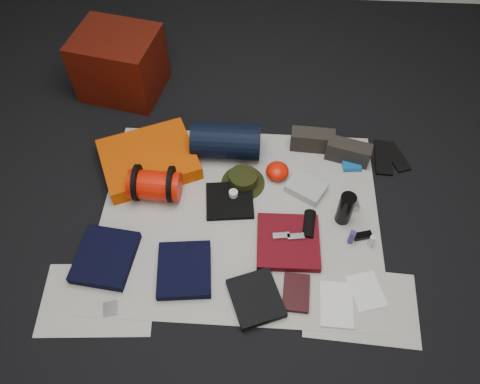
# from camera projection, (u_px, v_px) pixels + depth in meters

# --- Properties ---
(floor) EXTENTS (4.50, 4.50, 0.02)m
(floor) POSITION_uv_depth(u_px,v_px,m) (240.00, 217.00, 2.72)
(floor) COLOR black
(floor) RESTS_ON ground
(newspaper_mat) EXTENTS (1.60, 1.30, 0.01)m
(newspaper_mat) POSITION_uv_depth(u_px,v_px,m) (240.00, 216.00, 2.71)
(newspaper_mat) COLOR silver
(newspaper_mat) RESTS_ON floor
(newspaper_sheet_front_left) EXTENTS (0.61, 0.44, 0.00)m
(newspaper_sheet_front_left) POSITION_uv_depth(u_px,v_px,m) (98.00, 299.00, 2.41)
(newspaper_sheet_front_left) COLOR silver
(newspaper_sheet_front_left) RESTS_ON floor
(newspaper_sheet_front_right) EXTENTS (0.60, 0.43, 0.00)m
(newspaper_sheet_front_right) POSITION_uv_depth(u_px,v_px,m) (360.00, 305.00, 2.39)
(newspaper_sheet_front_right) COLOR silver
(newspaper_sheet_front_right) RESTS_ON floor
(red_cabinet) EXTENTS (0.60, 0.53, 0.44)m
(red_cabinet) POSITION_uv_depth(u_px,v_px,m) (120.00, 64.00, 3.16)
(red_cabinet) COLOR #460D05
(red_cabinet) RESTS_ON floor
(sleeping_pad) EXTENTS (0.69, 0.64, 0.10)m
(sleeping_pad) POSITION_uv_depth(u_px,v_px,m) (149.00, 159.00, 2.89)
(sleeping_pad) COLOR #CF4502
(sleeping_pad) RESTS_ON newspaper_mat
(stuff_sack) EXTENTS (0.30, 0.18, 0.17)m
(stuff_sack) POSITION_uv_depth(u_px,v_px,m) (155.00, 186.00, 2.72)
(stuff_sack) COLOR red
(stuff_sack) RESTS_ON newspaper_mat
(sack_strap_left) EXTENTS (0.02, 0.22, 0.22)m
(sack_strap_left) POSITION_uv_depth(u_px,v_px,m) (137.00, 183.00, 2.71)
(sack_strap_left) COLOR black
(sack_strap_left) RESTS_ON newspaper_mat
(sack_strap_right) EXTENTS (0.03, 0.22, 0.22)m
(sack_strap_right) POSITION_uv_depth(u_px,v_px,m) (171.00, 184.00, 2.70)
(sack_strap_right) COLOR black
(sack_strap_right) RESTS_ON newspaper_mat
(navy_duffel) EXTENTS (0.43, 0.22, 0.22)m
(navy_duffel) POSITION_uv_depth(u_px,v_px,m) (226.00, 141.00, 2.89)
(navy_duffel) COLOR black
(navy_duffel) RESTS_ON newspaper_mat
(boonie_brim) EXTENTS (0.32, 0.32, 0.01)m
(boonie_brim) POSITION_uv_depth(u_px,v_px,m) (243.00, 183.00, 2.84)
(boonie_brim) COLOR black
(boonie_brim) RESTS_ON newspaper_mat
(boonie_crown) EXTENTS (0.17, 0.17, 0.07)m
(boonie_crown) POSITION_uv_depth(u_px,v_px,m) (243.00, 179.00, 2.81)
(boonie_crown) COLOR black
(boonie_crown) RESTS_ON boonie_brim
(hiking_boot_left) EXTENTS (0.28, 0.12, 0.14)m
(hiking_boot_left) POSITION_uv_depth(u_px,v_px,m) (312.00, 140.00, 2.96)
(hiking_boot_left) COLOR #28241F
(hiking_boot_left) RESTS_ON newspaper_mat
(hiking_boot_right) EXTENTS (0.29, 0.17, 0.13)m
(hiking_boot_right) POSITION_uv_depth(u_px,v_px,m) (348.00, 152.00, 2.90)
(hiking_boot_right) COLOR #28241F
(hiking_boot_right) RESTS_ON newspaper_mat
(flip_flop_left) EXTENTS (0.12, 0.28, 0.02)m
(flip_flop_left) POSITION_uv_depth(u_px,v_px,m) (383.00, 158.00, 2.96)
(flip_flop_left) COLOR black
(flip_flop_left) RESTS_ON floor
(flip_flop_right) EXTENTS (0.16, 0.25, 0.01)m
(flip_flop_right) POSITION_uv_depth(u_px,v_px,m) (396.00, 157.00, 2.96)
(flip_flop_right) COLOR black
(flip_flop_right) RESTS_ON floor
(trousers_navy_a) EXTENTS (0.33, 0.37, 0.05)m
(trousers_navy_a) POSITION_uv_depth(u_px,v_px,m) (105.00, 257.00, 2.52)
(trousers_navy_a) COLOR black
(trousers_navy_a) RESTS_ON newspaper_mat
(trousers_navy_b) EXTENTS (0.31, 0.35, 0.05)m
(trousers_navy_b) POSITION_uv_depth(u_px,v_px,m) (184.00, 270.00, 2.48)
(trousers_navy_b) COLOR black
(trousers_navy_b) RESTS_ON newspaper_mat
(trousers_charcoal) EXTENTS (0.32, 0.34, 0.04)m
(trousers_charcoal) POSITION_uv_depth(u_px,v_px,m) (256.00, 298.00, 2.39)
(trousers_charcoal) COLOR black
(trousers_charcoal) RESTS_ON newspaper_mat
(black_tshirt) EXTENTS (0.30, 0.29, 0.03)m
(black_tshirt) POSITION_uv_depth(u_px,v_px,m) (230.00, 201.00, 2.75)
(black_tshirt) COLOR black
(black_tshirt) RESTS_ON newspaper_mat
(red_shirt) EXTENTS (0.35, 0.35, 0.05)m
(red_shirt) POSITION_uv_depth(u_px,v_px,m) (288.00, 242.00, 2.58)
(red_shirt) COLOR #570911
(red_shirt) RESTS_ON newspaper_mat
(orange_stuff_sack) EXTENTS (0.16, 0.16, 0.09)m
(orange_stuff_sack) POSITION_uv_depth(u_px,v_px,m) (277.00, 171.00, 2.84)
(orange_stuff_sack) COLOR red
(orange_stuff_sack) RESTS_ON newspaper_mat
(first_aid_pouch) EXTENTS (0.27, 0.25, 0.05)m
(first_aid_pouch) POSITION_uv_depth(u_px,v_px,m) (306.00, 188.00, 2.79)
(first_aid_pouch) COLOR #9AA39A
(first_aid_pouch) RESTS_ON newspaper_mat
(water_bottle) EXTENTS (0.10, 0.10, 0.22)m
(water_bottle) POSITION_uv_depth(u_px,v_px,m) (345.00, 209.00, 2.60)
(water_bottle) COLOR black
(water_bottle) RESTS_ON newspaper_mat
(speaker) EXTENTS (0.09, 0.18, 0.07)m
(speaker) POSITION_uv_depth(u_px,v_px,m) (309.00, 225.00, 2.63)
(speaker) COLOR black
(speaker) RESTS_ON newspaper_mat
(compact_camera) EXTENTS (0.12, 0.08, 0.04)m
(compact_camera) POSITION_uv_depth(u_px,v_px,m) (349.00, 205.00, 2.72)
(compact_camera) COLOR #A9A9AE
(compact_camera) RESTS_ON newspaper_mat
(cyan_case) EXTENTS (0.12, 0.08, 0.04)m
(cyan_case) POSITION_uv_depth(u_px,v_px,m) (352.00, 166.00, 2.90)
(cyan_case) COLOR #105BA1
(cyan_case) RESTS_ON newspaper_mat
(toiletry_purple) EXTENTS (0.03, 0.03, 0.10)m
(toiletry_purple) POSITION_uv_depth(u_px,v_px,m) (352.00, 237.00, 2.57)
(toiletry_purple) COLOR #40226E
(toiletry_purple) RESTS_ON newspaper_mat
(toiletry_clear) EXTENTS (0.04, 0.04, 0.09)m
(toiletry_clear) POSITION_uv_depth(u_px,v_px,m) (371.00, 241.00, 2.56)
(toiletry_clear) COLOR #BABFBA
(toiletry_clear) RESTS_ON newspaper_mat
(paperback_book) EXTENTS (0.15, 0.21, 0.03)m
(paperback_book) POSITION_uv_depth(u_px,v_px,m) (296.00, 293.00, 2.41)
(paperback_book) COLOR black
(paperback_book) RESTS_ON newspaper_mat
(map_booklet) EXTENTS (0.17, 0.25, 0.01)m
(map_booklet) POSITION_uv_depth(u_px,v_px,m) (336.00, 304.00, 2.39)
(map_booklet) COLOR silver
(map_booklet) RESTS_ON newspaper_mat
(map_printout) EXTENTS (0.21, 0.24, 0.01)m
(map_printout) POSITION_uv_depth(u_px,v_px,m) (366.00, 291.00, 2.43)
(map_printout) COLOR silver
(map_printout) RESTS_ON newspaper_mat
(sunglasses) EXTENTS (0.11, 0.07, 0.03)m
(sunglasses) POSITION_uv_depth(u_px,v_px,m) (362.00, 236.00, 2.61)
(sunglasses) COLOR black
(sunglasses) RESTS_ON newspaper_mat
(key_cluster) EXTENTS (0.09, 0.09, 0.01)m
(key_cluster) POSITION_uv_depth(u_px,v_px,m) (111.00, 308.00, 2.37)
(key_cluster) COLOR #A9A9AE
(key_cluster) RESTS_ON newspaper_mat
(tape_roll) EXTENTS (0.05, 0.05, 0.04)m
(tape_roll) POSITION_uv_depth(u_px,v_px,m) (233.00, 194.00, 2.74)
(tape_roll) COLOR silver
(tape_roll) RESTS_ON black_tshirt
(energy_bar_a) EXTENTS (0.10, 0.05, 0.01)m
(energy_bar_a) POSITION_uv_depth(u_px,v_px,m) (281.00, 236.00, 2.57)
(energy_bar_a) COLOR #A9A9AE
(energy_bar_a) RESTS_ON red_shirt
(energy_bar_b) EXTENTS (0.10, 0.05, 0.01)m
(energy_bar_b) POSITION_uv_depth(u_px,v_px,m) (296.00, 236.00, 2.56)
(energy_bar_b) COLOR #A9A9AE
(energy_bar_b) RESTS_ON red_shirt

